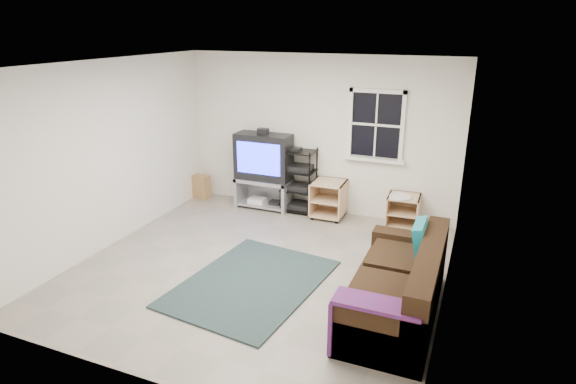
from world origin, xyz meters
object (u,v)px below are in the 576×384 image
at_px(tv_unit, 264,165).
at_px(side_table_left, 329,197).
at_px(side_table_right, 403,209).
at_px(sofa, 399,289).
at_px(av_rack, 299,185).

relative_size(tv_unit, side_table_left, 2.28).
relative_size(side_table_left, side_table_right, 1.11).
bearing_deg(sofa, side_table_left, 122.60).
xyz_separation_m(tv_unit, av_rack, (0.62, 0.04, -0.29)).
xyz_separation_m(side_table_left, side_table_right, (1.21, -0.00, -0.02)).
bearing_deg(side_table_right, tv_unit, -179.51).
distance_m(tv_unit, side_table_right, 2.42).
height_order(av_rack, sofa, av_rack).
relative_size(tv_unit, sofa, 0.70).
bearing_deg(sofa, side_table_right, 98.53).
height_order(side_table_right, sofa, sofa).
xyz_separation_m(av_rack, side_table_right, (1.76, -0.02, -0.17)).
bearing_deg(side_table_left, side_table_right, -0.05).
bearing_deg(av_rack, side_table_left, -1.91).
distance_m(av_rack, sofa, 3.28).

